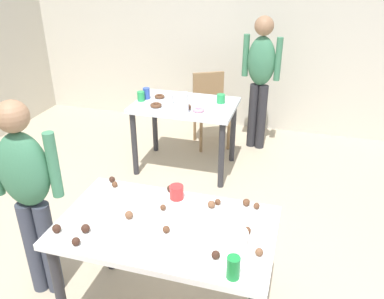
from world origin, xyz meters
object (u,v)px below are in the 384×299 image
object	(u,v)px
dining_table_near	(166,238)
person_girl_near	(28,188)
chair_far_table	(210,105)
person_adult_far	(261,72)
pitcher_far	(184,103)
soda_can	(233,268)
dining_table_far	(185,114)
mixing_bowl	(231,238)

from	to	relation	value
dining_table_near	person_girl_near	size ratio (longest dim) A/B	0.89
chair_far_table	person_adult_far	distance (m)	0.72
chair_far_table	pitcher_far	distance (m)	1.03
soda_can	pitcher_far	distance (m)	2.20
dining_table_near	dining_table_far	size ratio (longest dim) A/B	1.20
person_girl_near	mixing_bowl	distance (m)	1.31
dining_table_far	pitcher_far	bearing A→B (deg)	-75.60
person_adult_far	person_girl_near	bearing A→B (deg)	-111.77
soda_can	person_adult_far	bearing A→B (deg)	95.21
chair_far_table	person_girl_near	distance (m)	2.76
person_adult_far	chair_far_table	bearing A→B (deg)	-176.25
dining_table_far	person_adult_far	size ratio (longest dim) A/B	0.68
dining_table_far	person_adult_far	xyz separation A→B (m)	(0.67, 0.74, 0.30)
dining_table_near	chair_far_table	xyz separation A→B (m)	(-0.39, 2.68, -0.15)
chair_far_table	soda_can	xyz separation A→B (m)	(0.85, -2.98, 0.31)
chair_far_table	pitcher_far	xyz separation A→B (m)	(-0.03, -0.96, 0.36)
mixing_bowl	soda_can	world-z (taller)	soda_can
chair_far_table	mixing_bowl	world-z (taller)	chair_far_table
dining_table_near	person_adult_far	size ratio (longest dim) A/B	0.81
dining_table_far	pitcher_far	size ratio (longest dim) A/B	5.19
pitcher_far	soda_can	bearing A→B (deg)	-66.42
chair_far_table	soda_can	world-z (taller)	soda_can
dining_table_far	chair_far_table	world-z (taller)	chair_far_table
mixing_bowl	person_adult_far	bearing A→B (deg)	94.46
person_girl_near	pitcher_far	bearing A→B (deg)	74.37
chair_far_table	person_adult_far	size ratio (longest dim) A/B	0.56
dining_table_near	pitcher_far	bearing A→B (deg)	103.98
dining_table_near	person_girl_near	world-z (taller)	person_girl_near
person_girl_near	soda_can	xyz separation A→B (m)	(1.36, -0.29, -0.03)
mixing_bowl	soda_can	xyz separation A→B (m)	(0.06, -0.23, 0.02)
dining_table_far	mixing_bowl	xyz separation A→B (m)	(0.89, -2.04, 0.16)
chair_far_table	soda_can	size ratio (longest dim) A/B	7.13
chair_far_table	dining_table_near	bearing A→B (deg)	-81.65
mixing_bowl	soda_can	distance (m)	0.24
dining_table_near	mixing_bowl	size ratio (longest dim) A/B	6.76
dining_table_far	person_girl_near	bearing A→B (deg)	-101.87
dining_table_near	soda_can	world-z (taller)	soda_can
mixing_bowl	dining_table_far	bearing A→B (deg)	113.54
chair_far_table	pitcher_far	world-z (taller)	pitcher_far
dining_table_near	person_girl_near	distance (m)	0.93
dining_table_near	mixing_bowl	distance (m)	0.43
person_adult_far	soda_can	size ratio (longest dim) A/B	12.72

